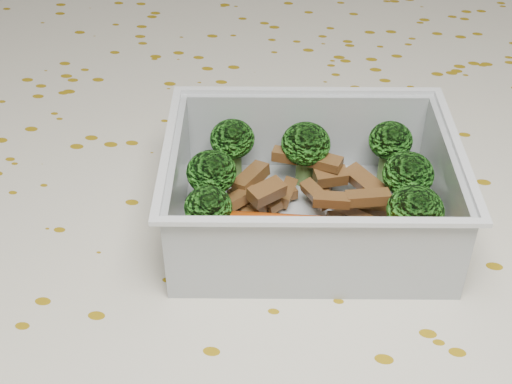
# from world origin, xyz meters

# --- Properties ---
(dining_table) EXTENTS (1.40, 0.90, 0.75)m
(dining_table) POSITION_xyz_m (0.00, 0.00, 0.67)
(dining_table) COLOR brown
(dining_table) RESTS_ON ground
(tablecloth) EXTENTS (1.46, 0.96, 0.19)m
(tablecloth) POSITION_xyz_m (0.00, 0.00, 0.72)
(tablecloth) COLOR beige
(tablecloth) RESTS_ON dining_table
(lunch_container) EXTENTS (0.19, 0.16, 0.06)m
(lunch_container) POSITION_xyz_m (0.03, 0.01, 0.78)
(lunch_container) COLOR silver
(lunch_container) RESTS_ON tablecloth
(broccoli_florets) EXTENTS (0.15, 0.11, 0.04)m
(broccoli_florets) POSITION_xyz_m (0.03, 0.03, 0.79)
(broccoli_florets) COLOR #608C3F
(broccoli_florets) RESTS_ON lunch_container
(meat_pile) EXTENTS (0.10, 0.07, 0.03)m
(meat_pile) POSITION_xyz_m (0.03, 0.02, 0.77)
(meat_pile) COLOR brown
(meat_pile) RESTS_ON lunch_container
(sausage) EXTENTS (0.15, 0.04, 0.03)m
(sausage) POSITION_xyz_m (0.04, -0.02, 0.78)
(sausage) COLOR #CD470D
(sausage) RESTS_ON lunch_container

